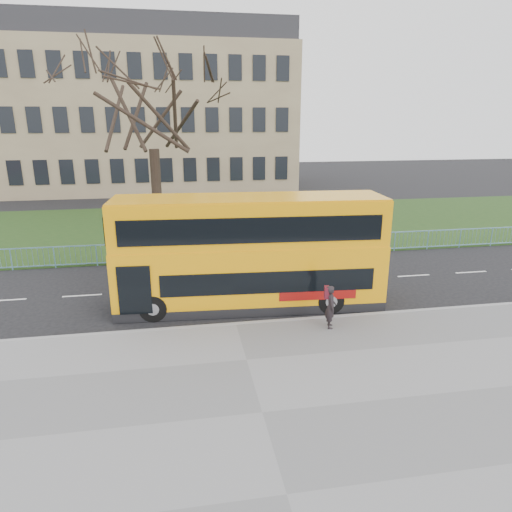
# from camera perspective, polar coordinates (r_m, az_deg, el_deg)

# --- Properties ---
(ground) EXTENTS (120.00, 120.00, 0.00)m
(ground) POSITION_cam_1_polar(r_m,az_deg,el_deg) (17.92, -3.17, -6.69)
(ground) COLOR black
(ground) RESTS_ON ground
(pavement) EXTENTS (80.00, 10.50, 0.12)m
(pavement) POSITION_cam_1_polar(r_m,az_deg,el_deg) (12.05, 0.79, -19.19)
(pavement) COLOR slate
(pavement) RESTS_ON ground
(kerb) EXTENTS (80.00, 0.20, 0.14)m
(kerb) POSITION_cam_1_polar(r_m,az_deg,el_deg) (16.49, -2.53, -8.60)
(kerb) COLOR gray
(kerb) RESTS_ON ground
(grass_verge) EXTENTS (80.00, 15.40, 0.08)m
(grass_verge) POSITION_cam_1_polar(r_m,az_deg,el_deg) (31.49, -6.21, 3.71)
(grass_verge) COLOR #1B3914
(grass_verge) RESTS_ON ground
(guard_railing) EXTENTS (40.00, 0.12, 1.10)m
(guard_railing) POSITION_cam_1_polar(r_m,az_deg,el_deg) (23.93, -5.03, 0.78)
(guard_railing) COLOR #6BA2BF
(guard_railing) RESTS_ON ground
(bare_tree) EXTENTS (9.07, 9.07, 12.96)m
(bare_tree) POSITION_cam_1_polar(r_m,az_deg,el_deg) (26.36, -12.78, 15.18)
(bare_tree) COLOR black
(bare_tree) RESTS_ON grass_verge
(civic_building) EXTENTS (30.00, 15.00, 14.00)m
(civic_building) POSITION_cam_1_polar(r_m,az_deg,el_deg) (51.43, -13.85, 16.23)
(civic_building) COLOR #897557
(civic_building) RESTS_ON ground
(yellow_bus) EXTENTS (10.37, 3.05, 4.29)m
(yellow_bus) POSITION_cam_1_polar(r_m,az_deg,el_deg) (17.52, -0.79, 0.78)
(yellow_bus) COLOR #F7A00A
(yellow_bus) RESTS_ON ground
(pedestrian) EXTENTS (0.48, 0.63, 1.54)m
(pedestrian) POSITION_cam_1_polar(r_m,az_deg,el_deg) (16.09, 9.31, -6.28)
(pedestrian) COLOR black
(pedestrian) RESTS_ON pavement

